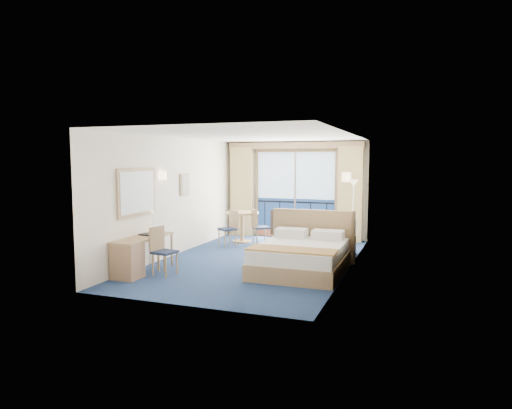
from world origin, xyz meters
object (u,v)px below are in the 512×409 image
at_px(armchair, 330,235).
at_px(table_chair_b, 230,226).
at_px(desk, 131,257).
at_px(round_table, 242,219).
at_px(table_chair_a, 258,225).
at_px(bed, 302,256).
at_px(nightstand, 346,246).
at_px(desk_chair, 161,248).
at_px(floor_lamp, 353,195).

height_order(armchair, table_chair_b, table_chair_b).
bearing_deg(desk, round_table, 81.73).
distance_m(desk, table_chair_a, 4.10).
bearing_deg(bed, nightstand, 68.57).
relative_size(nightstand, desk, 0.35).
distance_m(armchair, desk_chair, 4.24).
xyz_separation_m(nightstand, desk, (-3.52, -3.07, 0.13)).
bearing_deg(desk_chair, bed, -55.49).
distance_m(bed, table_chair_a, 3.04).
bearing_deg(armchair, bed, 39.92).
bearing_deg(desk_chair, desk, 139.76).
height_order(armchair, table_chair_a, table_chair_a).
xyz_separation_m(nightstand, round_table, (-2.92, 1.04, 0.35)).
relative_size(desk, table_chair_b, 1.65).
height_order(nightstand, table_chair_a, table_chair_a).
distance_m(round_table, table_chair_a, 0.55).
distance_m(bed, nightstand, 1.70).
bearing_deg(round_table, floor_lamp, 13.52).
xyz_separation_m(desk, round_table, (0.60, 4.11, 0.22)).
bearing_deg(table_chair_b, floor_lamp, 59.68).
relative_size(desk_chair, table_chair_a, 1.01).
bearing_deg(nightstand, floor_lamp, 93.17).
distance_m(nightstand, floor_lamp, 2.00).
bearing_deg(bed, floor_lamp, 80.98).
bearing_deg(table_chair_b, round_table, 117.02).
distance_m(bed, desk, 3.26).
height_order(armchair, floor_lamp, floor_lamp).
distance_m(floor_lamp, table_chair_a, 2.57).
bearing_deg(desk_chair, armchair, -28.06).
xyz_separation_m(round_table, table_chair_b, (-0.10, -0.58, -0.10)).
bearing_deg(round_table, bed, -48.70).
distance_m(bed, floor_lamp, 3.48).
height_order(round_table, table_chair_b, table_chair_b).
relative_size(bed, nightstand, 4.12).
bearing_deg(floor_lamp, desk, -125.54).
relative_size(nightstand, floor_lamp, 0.31).
bearing_deg(nightstand, bed, -111.43).
distance_m(desk_chair, table_chair_a, 3.65).
relative_size(armchair, desk_chair, 0.95).
height_order(floor_lamp, round_table, floor_lamp).
height_order(armchair, desk, armchair).
distance_m(nightstand, round_table, 3.12).
xyz_separation_m(desk_chair, table_chair_b, (0.07, 3.17, -0.01)).
height_order(bed, floor_lamp, floor_lamp).
relative_size(desk, table_chair_a, 1.63).
height_order(nightstand, armchair, armchair).
relative_size(bed, table_chair_b, 2.35).
height_order(floor_lamp, desk_chair, floor_lamp).
xyz_separation_m(bed, desk, (-2.90, -1.49, 0.07)).
xyz_separation_m(table_chair_a, table_chair_b, (-0.61, -0.42, -0.00)).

